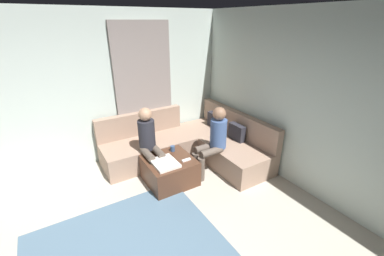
% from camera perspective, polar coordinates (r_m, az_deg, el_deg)
% --- Properties ---
extents(wall_back, '(6.00, 0.12, 2.70)m').
position_cam_1_polar(wall_back, '(3.83, 30.93, 2.62)').
color(wall_back, silver).
rests_on(wall_back, ground_plane).
extents(wall_left, '(0.12, 6.00, 2.70)m').
position_cam_1_polar(wall_left, '(4.70, -26.39, 6.92)').
color(wall_left, silver).
rests_on(wall_left, ground_plane).
extents(curtain_panel, '(0.06, 1.10, 2.50)m').
position_cam_1_polar(curtain_panel, '(4.90, -10.84, 8.34)').
color(curtain_panel, gray).
rests_on(curtain_panel, ground_plane).
extents(sectional_couch, '(2.10, 2.55, 0.87)m').
position_cam_1_polar(sectional_couch, '(4.84, -0.27, -3.76)').
color(sectional_couch, '#9E7F6B').
rests_on(sectional_couch, ground_plane).
extents(ottoman, '(0.76, 0.76, 0.42)m').
position_cam_1_polar(ottoman, '(4.20, -5.17, -9.61)').
color(ottoman, '#4C2D1E').
rests_on(ottoman, ground_plane).
extents(folded_blanket, '(0.44, 0.36, 0.04)m').
position_cam_1_polar(folded_blanket, '(3.96, -6.21, -7.98)').
color(folded_blanket, white).
rests_on(folded_blanket, ottoman).
extents(coffee_mug, '(0.08, 0.08, 0.10)m').
position_cam_1_polar(coffee_mug, '(4.31, -4.47, -4.70)').
color(coffee_mug, '#334C72').
rests_on(coffee_mug, ottoman).
extents(game_remote, '(0.05, 0.15, 0.02)m').
position_cam_1_polar(game_remote, '(4.03, -1.32, -7.31)').
color(game_remote, white).
rests_on(game_remote, ottoman).
extents(person_on_couch_back, '(0.30, 0.60, 1.20)m').
position_cam_1_polar(person_on_couch_back, '(4.22, 4.96, -2.48)').
color(person_on_couch_back, brown).
rests_on(person_on_couch_back, ground_plane).
extents(person_on_couch_side, '(0.60, 0.30, 1.20)m').
position_cam_1_polar(person_on_couch_side, '(4.20, -9.74, -2.84)').
color(person_on_couch_side, brown).
rests_on(person_on_couch_side, ground_plane).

